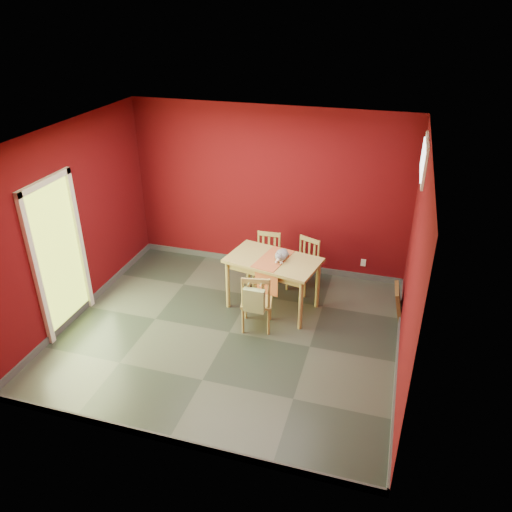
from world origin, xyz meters
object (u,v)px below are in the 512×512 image
(chair_near, at_px, (257,301))
(cat, at_px, (282,253))
(dining_table, at_px, (273,265))
(chair_far_left, at_px, (267,259))
(chair_far_right, at_px, (304,264))
(picture_frame, at_px, (398,301))
(tote_bag, at_px, (254,300))

(chair_near, height_order, cat, cat)
(dining_table, relative_size, chair_far_left, 1.67)
(dining_table, xyz_separation_m, chair_far_right, (0.33, 0.65, -0.28))
(dining_table, relative_size, picture_frame, 3.14)
(chair_far_left, relative_size, picture_frame, 1.88)
(dining_table, distance_m, cat, 0.22)
(chair_far_right, relative_size, picture_frame, 1.86)
(chair_near, height_order, picture_frame, chair_near)
(dining_table, xyz_separation_m, chair_near, (-0.08, -0.58, -0.26))
(chair_far_left, relative_size, tote_bag, 2.09)
(dining_table, distance_m, tote_bag, 0.80)
(chair_far_right, bearing_deg, chair_near, -108.39)
(dining_table, distance_m, chair_far_right, 0.78)
(dining_table, bearing_deg, cat, 19.86)
(chair_far_left, xyz_separation_m, picture_frame, (2.05, -0.33, -0.21))
(chair_far_left, distance_m, cat, 0.85)
(picture_frame, bearing_deg, chair_far_left, 170.90)
(chair_far_right, relative_size, cat, 2.27)
(chair_far_right, height_order, chair_near, chair_near)
(dining_table, relative_size, chair_near, 1.62)
(cat, height_order, picture_frame, cat)
(dining_table, xyz_separation_m, chair_far_left, (-0.27, 0.65, -0.27))
(chair_far_left, bearing_deg, chair_near, -81.29)
(dining_table, bearing_deg, chair_far_right, 63.08)
(tote_bag, bearing_deg, picture_frame, 31.15)
(tote_bag, xyz_separation_m, picture_frame, (1.83, 1.11, -0.37))
(chair_far_right, height_order, tote_bag, chair_far_right)
(chair_far_right, distance_m, chair_near, 1.29)
(chair_near, bearing_deg, picture_frame, 25.77)
(chair_near, relative_size, picture_frame, 1.95)
(chair_far_right, bearing_deg, chair_far_left, -179.96)
(chair_far_left, xyz_separation_m, chair_near, (0.19, -1.23, 0.02))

